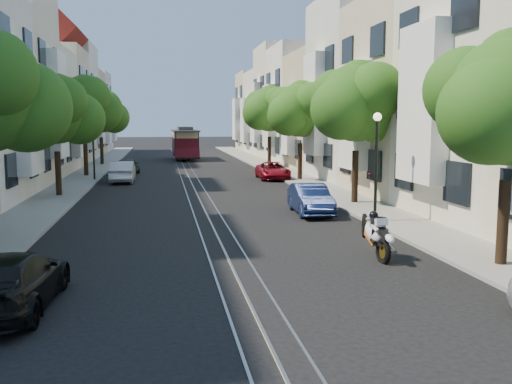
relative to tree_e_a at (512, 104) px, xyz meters
name	(u,v)px	position (x,y,z in m)	size (l,w,h in m)	color
ground	(186,172)	(-7.26, 31.02, -4.40)	(200.00, 200.00, 0.00)	black
sidewalk_east	(277,170)	(-0.01, 31.02, -4.34)	(2.50, 80.00, 0.12)	gray
sidewalk_west	(91,172)	(-14.51, 31.02, -4.34)	(2.50, 80.00, 0.12)	gray
rail_left	(179,172)	(-7.81, 31.02, -4.39)	(0.06, 80.00, 0.02)	gray
rail_slot	(186,172)	(-7.26, 31.02, -4.39)	(0.06, 80.00, 0.02)	gray
rail_right	(193,172)	(-6.71, 31.02, -4.39)	(0.06, 80.00, 0.02)	gray
lane_line	(186,172)	(-7.26, 31.02, -4.40)	(0.08, 80.00, 0.01)	tan
townhouses_east	(333,106)	(4.61, 30.94, 0.79)	(7.75, 72.00, 12.00)	beige
townhouses_west	(24,106)	(-19.13, 30.94, 0.68)	(7.75, 72.00, 11.76)	silver
tree_e_a	(512,104)	(0.00, 0.00, 0.00)	(4.72, 3.87, 6.27)	black
tree_e_b	(358,104)	(0.00, 12.00, 0.34)	(4.93, 4.08, 6.68)	black
tree_e_c	(301,111)	(0.00, 23.00, 0.20)	(4.84, 3.99, 6.52)	black
tree_e_d	(270,110)	(0.00, 34.00, 0.47)	(5.01, 4.16, 6.85)	black
tree_w_b	(57,112)	(-14.40, 17.00, 0.00)	(4.72, 3.87, 6.27)	black
tree_w_c	(85,105)	(-14.40, 28.00, 0.67)	(5.13, 4.28, 7.09)	black
tree_w_d	(101,114)	(-14.40, 39.00, 0.20)	(4.84, 3.99, 6.52)	black
lamp_east	(377,150)	(-0.96, 7.02, -1.55)	(0.32, 0.32, 4.16)	black
lamp_west	(93,138)	(-13.56, 25.02, -1.55)	(0.32, 0.32, 4.16)	black
sportbike_rider	(375,233)	(-3.04, 1.63, -3.64)	(0.52, 2.10, 1.45)	black
cable_car	(185,142)	(-6.76, 45.50, -2.58)	(2.68, 8.06, 3.08)	black
parked_car_e_mid	(310,199)	(-2.86, 9.64, -3.76)	(1.36, 3.90, 1.29)	#0B1539
parked_car_e_far	(273,171)	(-1.66, 24.26, -3.81)	(1.96, 4.25, 1.18)	maroon
parked_car_w_near	(11,281)	(-12.28, -1.51, -3.77)	(1.75, 4.30, 1.25)	black
parked_car_w_mid	(123,172)	(-11.66, 24.05, -3.71)	(1.45, 4.15, 1.37)	silver
parked_car_w_far	(127,166)	(-11.66, 29.05, -3.76)	(1.51, 3.75, 1.28)	black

